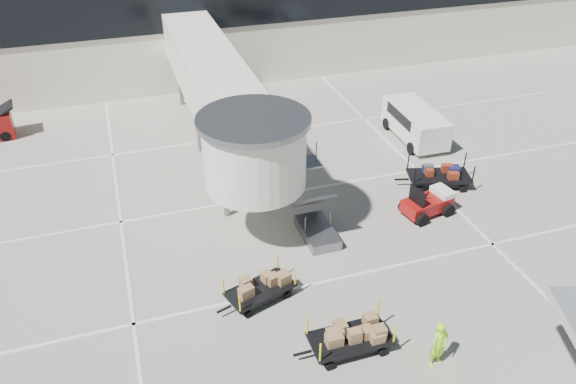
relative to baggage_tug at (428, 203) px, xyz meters
name	(u,v)px	position (x,y,z in m)	size (l,w,h in m)	color
ground	(394,302)	(-4.39, -5.12, -0.59)	(140.00, 140.00, 0.00)	#B0A99E
lane_markings	(302,187)	(-5.06, 4.21, -0.58)	(40.00, 30.00, 0.02)	silver
terminal	(220,9)	(-4.74, 24.82, 3.51)	(64.00, 12.11, 15.20)	silver
jet_bridge	(224,98)	(-8.36, 7.15, 3.69)	(5.70, 20.40, 6.03)	white
baggage_tug	(428,203)	(0.00, 0.00, 0.00)	(2.68, 1.99, 1.63)	maroon
suitcase_cart	(438,177)	(1.84, 2.12, -0.07)	(4.00, 2.38, 1.54)	black
box_cart_near	(349,336)	(-7.06, -6.69, -0.03)	(3.60, 1.46, 1.41)	black
box_cart_far	(259,290)	(-9.48, -3.28, -0.10)	(3.38, 2.11, 1.30)	black
ground_worker	(439,344)	(-4.38, -8.30, 0.35)	(0.69, 0.45, 1.89)	#93FF1A
minivan	(414,120)	(3.26, 7.49, 0.57)	(2.40, 5.19, 1.94)	white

